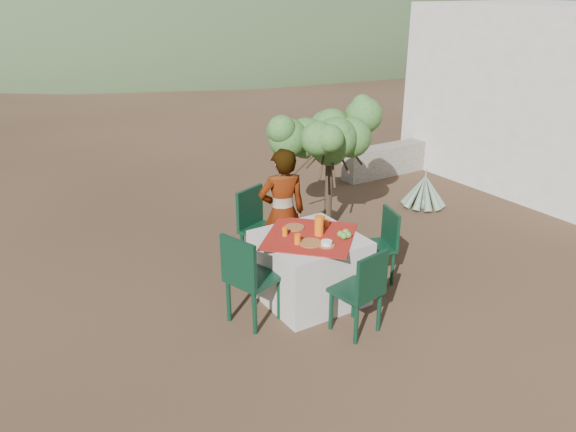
{
  "coord_description": "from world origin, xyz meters",
  "views": [
    {
      "loc": [
        -3.62,
        -4.13,
        3.26
      ],
      "look_at": [
        -0.54,
        0.83,
        0.86
      ],
      "focal_mm": 35.0,
      "sensor_mm": 36.0,
      "label": 1
    }
  ],
  "objects_px": {
    "shrub_tree": "(331,141)",
    "chair_right": "(381,242)",
    "person": "(282,213)",
    "table": "(309,267)",
    "chair_left": "(248,276)",
    "juice_pitcher": "(319,226)",
    "chair_far": "(258,224)",
    "chair_near": "(362,289)",
    "agave": "(424,191)",
    "guesthouse": "(556,94)"
  },
  "relations": [
    {
      "from": "person",
      "to": "shrub_tree",
      "type": "relative_size",
      "value": 0.95
    },
    {
      "from": "table",
      "to": "guesthouse",
      "type": "relative_size",
      "value": 0.31
    },
    {
      "from": "table",
      "to": "chair_left",
      "type": "xyz_separation_m",
      "value": [
        -0.82,
        -0.1,
        0.17
      ]
    },
    {
      "from": "person",
      "to": "shrub_tree",
      "type": "height_order",
      "value": "shrub_tree"
    },
    {
      "from": "juice_pitcher",
      "to": "chair_near",
      "type": "bearing_deg",
      "value": -93.31
    },
    {
      "from": "person",
      "to": "juice_pitcher",
      "type": "xyz_separation_m",
      "value": [
        0.03,
        -0.71,
        0.09
      ]
    },
    {
      "from": "chair_right",
      "to": "agave",
      "type": "relative_size",
      "value": 1.18
    },
    {
      "from": "guesthouse",
      "to": "shrub_tree",
      "type": "bearing_deg",
      "value": 178.96
    },
    {
      "from": "agave",
      "to": "chair_far",
      "type": "bearing_deg",
      "value": -173.01
    },
    {
      "from": "chair_left",
      "to": "guesthouse",
      "type": "xyz_separation_m",
      "value": [
        6.93,
        1.47,
        0.95
      ]
    },
    {
      "from": "table",
      "to": "chair_left",
      "type": "relative_size",
      "value": 1.31
    },
    {
      "from": "chair_near",
      "to": "agave",
      "type": "relative_size",
      "value": 1.23
    },
    {
      "from": "agave",
      "to": "chair_right",
      "type": "bearing_deg",
      "value": -145.73
    },
    {
      "from": "chair_left",
      "to": "chair_right",
      "type": "distance_m",
      "value": 1.78
    },
    {
      "from": "chair_near",
      "to": "chair_left",
      "type": "bearing_deg",
      "value": -50.8
    },
    {
      "from": "chair_right",
      "to": "guesthouse",
      "type": "height_order",
      "value": "guesthouse"
    },
    {
      "from": "shrub_tree",
      "to": "juice_pitcher",
      "type": "height_order",
      "value": "shrub_tree"
    },
    {
      "from": "chair_left",
      "to": "juice_pitcher",
      "type": "bearing_deg",
      "value": -103.66
    },
    {
      "from": "juice_pitcher",
      "to": "chair_right",
      "type": "bearing_deg",
      "value": -3.64
    },
    {
      "from": "table",
      "to": "chair_far",
      "type": "bearing_deg",
      "value": 95.35
    },
    {
      "from": "chair_right",
      "to": "agave",
      "type": "xyz_separation_m",
      "value": [
        2.17,
        1.48,
        -0.24
      ]
    },
    {
      "from": "table",
      "to": "shrub_tree",
      "type": "relative_size",
      "value": 0.79
    },
    {
      "from": "chair_near",
      "to": "chair_left",
      "type": "distance_m",
      "value": 1.15
    },
    {
      "from": "table",
      "to": "chair_near",
      "type": "relative_size",
      "value": 1.42
    },
    {
      "from": "agave",
      "to": "chair_near",
      "type": "bearing_deg",
      "value": -143.79
    },
    {
      "from": "chair_far",
      "to": "person",
      "type": "bearing_deg",
      "value": -85.98
    },
    {
      "from": "shrub_tree",
      "to": "guesthouse",
      "type": "xyz_separation_m",
      "value": [
        4.79,
        -0.09,
        0.2
      ]
    },
    {
      "from": "table",
      "to": "agave",
      "type": "distance_m",
      "value": 3.42
    },
    {
      "from": "table",
      "to": "person",
      "type": "distance_m",
      "value": 0.79
    },
    {
      "from": "table",
      "to": "chair_right",
      "type": "bearing_deg",
      "value": -5.01
    },
    {
      "from": "chair_near",
      "to": "shrub_tree",
      "type": "relative_size",
      "value": 0.56
    },
    {
      "from": "shrub_tree",
      "to": "person",
      "type": "bearing_deg",
      "value": -148.03
    },
    {
      "from": "chair_near",
      "to": "shrub_tree",
      "type": "height_order",
      "value": "shrub_tree"
    },
    {
      "from": "agave",
      "to": "person",
      "type": "bearing_deg",
      "value": -166.79
    },
    {
      "from": "chair_near",
      "to": "shrub_tree",
      "type": "distance_m",
      "value": 2.75
    },
    {
      "from": "chair_far",
      "to": "shrub_tree",
      "type": "relative_size",
      "value": 0.61
    },
    {
      "from": "table",
      "to": "chair_left",
      "type": "distance_m",
      "value": 0.84
    },
    {
      "from": "shrub_tree",
      "to": "chair_right",
      "type": "bearing_deg",
      "value": -103.17
    },
    {
      "from": "shrub_tree",
      "to": "juice_pitcher",
      "type": "bearing_deg",
      "value": -129.31
    },
    {
      "from": "shrub_tree",
      "to": "guesthouse",
      "type": "relative_size",
      "value": 0.39
    },
    {
      "from": "person",
      "to": "agave",
      "type": "distance_m",
      "value": 3.19
    },
    {
      "from": "agave",
      "to": "juice_pitcher",
      "type": "height_order",
      "value": "juice_pitcher"
    },
    {
      "from": "table",
      "to": "shrub_tree",
      "type": "height_order",
      "value": "shrub_tree"
    },
    {
      "from": "shrub_tree",
      "to": "juice_pitcher",
      "type": "relative_size",
      "value": 7.53
    },
    {
      "from": "chair_far",
      "to": "chair_left",
      "type": "relative_size",
      "value": 1.0
    },
    {
      "from": "chair_far",
      "to": "table",
      "type": "bearing_deg",
      "value": -106.51
    },
    {
      "from": "chair_far",
      "to": "juice_pitcher",
      "type": "relative_size",
      "value": 4.56
    },
    {
      "from": "person",
      "to": "chair_right",
      "type": "bearing_deg",
      "value": 154.34
    },
    {
      "from": "table",
      "to": "chair_far",
      "type": "height_order",
      "value": "chair_far"
    },
    {
      "from": "guesthouse",
      "to": "chair_near",
      "type": "bearing_deg",
      "value": -159.82
    }
  ]
}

